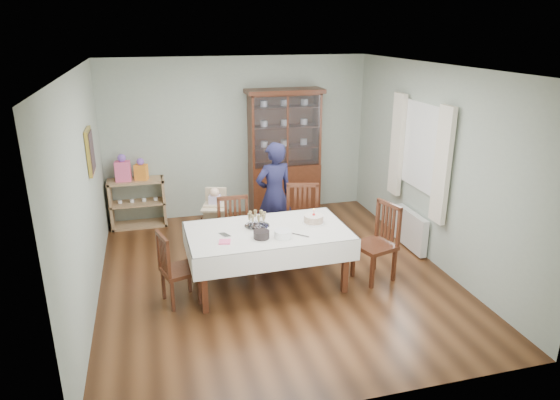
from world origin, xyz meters
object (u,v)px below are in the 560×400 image
object	(u,v)px
dining_table	(268,257)
chair_end_right	(375,257)
birthday_cake	(314,219)
chair_far_right	(302,238)
gift_bag_orange	(141,170)
china_cabinet	(284,151)
woman	(274,195)
champagne_tray	(257,222)
gift_bag_pink	(123,169)
sideboard	(138,203)
chair_far_left	(236,249)
chair_end_left	(179,282)
high_chair	(216,225)

from	to	relation	value
dining_table	chair_end_right	bearing A→B (deg)	-7.95
chair_end_right	birthday_cake	size ratio (longest dim) A/B	3.52
chair_far_right	gift_bag_orange	distance (m)	2.92
chair_far_right	chair_end_right	distance (m)	1.11
china_cabinet	woman	size ratio (longest dim) A/B	1.36
dining_table	chair_far_right	bearing A→B (deg)	43.80
woman	champagne_tray	bearing A→B (deg)	53.04
birthday_cake	chair_end_right	bearing A→B (deg)	-19.08
woman	gift_bag_pink	xyz separation A→B (m)	(-2.16, 1.31, 0.20)
chair_end_right	woman	size ratio (longest dim) A/B	0.64
birthday_cake	gift_bag_pink	size ratio (longest dim) A/B	0.65
dining_table	china_cabinet	world-z (taller)	china_cabinet
sideboard	chair_far_right	xyz separation A→B (m)	(2.26, -1.87, -0.08)
chair_far_left	woman	xyz separation A→B (m)	(0.70, 0.62, 0.51)
dining_table	gift_bag_pink	bearing A→B (deg)	125.60
birthday_cake	gift_bag_orange	size ratio (longest dim) A/B	0.81
dining_table	woman	distance (m)	1.30
chair_far_left	woman	world-z (taller)	woman
gift_bag_pink	chair_end_right	bearing A→B (deg)	-40.19
chair_end_left	chair_end_right	world-z (taller)	chair_end_right
high_chair	gift_bag_orange	size ratio (longest dim) A/B	2.64
woman	gift_bag_orange	xyz separation A→B (m)	(-1.88, 1.31, 0.16)
chair_far_left	birthday_cake	bearing A→B (deg)	-26.30
chair_far_left	high_chair	xyz separation A→B (m)	(-0.17, 0.73, 0.08)
sideboard	chair_far_right	world-z (taller)	chair_far_right
chair_far_right	high_chair	size ratio (longest dim) A/B	1.12
chair_far_right	chair_end_left	bearing A→B (deg)	-141.33
chair_end_left	high_chair	world-z (taller)	high_chair
dining_table	sideboard	size ratio (longest dim) A/B	2.24
gift_bag_pink	sideboard	bearing A→B (deg)	6.37
chair_far_right	gift_bag_pink	size ratio (longest dim) A/B	2.39
high_chair	gift_bag_orange	bearing A→B (deg)	147.81
gift_bag_orange	chair_end_right	bearing A→B (deg)	-42.82
chair_far_left	chair_end_right	distance (m)	1.86
chair_end_left	chair_end_right	bearing A→B (deg)	-106.91
chair_end_right	high_chair	distance (m)	2.39
champagne_tray	gift_bag_pink	bearing A→B (deg)	125.45
gift_bag_pink	china_cabinet	bearing A→B (deg)	-0.03
chair_far_left	high_chair	size ratio (longest dim) A/B	1.04
champagne_tray	gift_bag_orange	distance (m)	2.74
high_chair	gift_bag_pink	size ratio (longest dim) A/B	2.14
sideboard	birthday_cake	bearing A→B (deg)	-47.56
china_cabinet	gift_bag_pink	size ratio (longest dim) A/B	4.91
chair_far_left	sideboard	bearing A→B (deg)	124.18
chair_far_left	chair_far_right	distance (m)	0.98
chair_far_right	woman	distance (m)	0.78
champagne_tray	high_chair	bearing A→B (deg)	108.17
chair_end_right	gift_bag_orange	distance (m)	4.00
chair_far_left	chair_far_right	xyz separation A→B (m)	(0.97, 0.08, 0.02)
china_cabinet	chair_end_right	distance (m)	2.84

